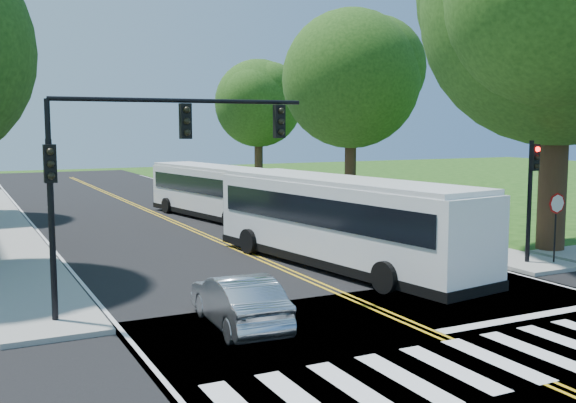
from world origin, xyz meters
TOP-DOWN VIEW (x-y plane):
  - ground at (0.00, 0.00)m, footprint 140.00×140.00m
  - road at (0.00, 18.00)m, footprint 14.00×96.00m
  - cross_road at (0.00, 0.00)m, footprint 60.00×12.00m
  - center_line at (0.00, 22.00)m, footprint 0.36×70.00m
  - edge_line_w at (-6.80, 22.00)m, footprint 0.12×70.00m
  - edge_line_e at (6.80, 22.00)m, footprint 0.12×70.00m
  - crosswalk at (0.00, -0.50)m, footprint 12.60×3.00m
  - stop_bar at (3.50, 1.60)m, footprint 6.60×0.40m
  - sidewalk_nw at (-8.30, 25.00)m, footprint 2.60×40.00m
  - sidewalk_ne at (8.30, 25.00)m, footprint 2.60×40.00m
  - tree_ne_big at (11.00, 8.00)m, footprint 10.80×10.80m
  - tree_east_mid at (11.50, 24.00)m, footprint 8.40×8.40m
  - tree_east_far at (12.50, 40.00)m, footprint 7.20×7.20m
  - signal_nw at (-5.86, 6.43)m, footprint 7.15×0.46m
  - signal_ne at (8.20, 6.44)m, footprint 0.30×0.46m
  - stop_sign at (9.00, 5.98)m, footprint 0.76×0.08m
  - bus_lead at (1.99, 9.33)m, footprint 4.54×12.65m
  - bus_follow at (2.46, 23.31)m, footprint 4.17×11.33m
  - hatchback at (-4.07, 4.24)m, footprint 1.69×4.19m
  - suv at (4.94, 10.45)m, footprint 1.97×4.27m
  - dark_sedan at (4.95, 14.17)m, footprint 2.03×4.34m

SIDE VIEW (x-z plane):
  - ground at x=0.00m, z-range 0.00..0.00m
  - road at x=0.00m, z-range 0.00..0.01m
  - cross_road at x=0.00m, z-range 0.00..0.01m
  - center_line at x=0.00m, z-range 0.01..0.02m
  - edge_line_w at x=-6.80m, z-range 0.01..0.02m
  - edge_line_e at x=6.80m, z-range 0.01..0.02m
  - crosswalk at x=0.00m, z-range 0.01..0.02m
  - stop_bar at x=3.50m, z-range 0.01..0.02m
  - sidewalk_nw at x=-8.30m, z-range 0.00..0.15m
  - sidewalk_ne at x=8.30m, z-range 0.00..0.15m
  - suv at x=4.94m, z-range 0.01..1.20m
  - dark_sedan at x=4.95m, z-range 0.01..1.24m
  - hatchback at x=-4.07m, z-range 0.01..1.37m
  - bus_follow at x=2.46m, z-range 0.09..2.96m
  - bus_lead at x=1.99m, z-range 0.10..3.31m
  - stop_sign at x=9.00m, z-range 0.77..3.30m
  - signal_ne at x=8.20m, z-range 0.76..5.16m
  - signal_nw at x=-5.86m, z-range 1.55..7.21m
  - tree_east_far at x=12.50m, z-range 1.69..12.03m
  - tree_east_mid at x=11.50m, z-range 1.89..13.82m
  - tree_ne_big at x=11.00m, z-range 2.17..17.08m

